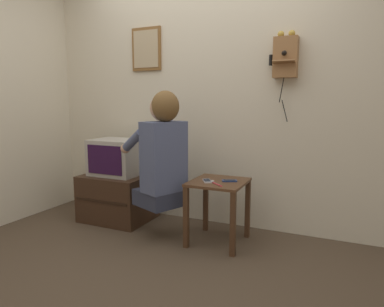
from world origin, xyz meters
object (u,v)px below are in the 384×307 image
Objects in this scene: person at (162,151)px; framed_picture at (146,49)px; wall_phone_antique at (285,57)px; toothbrush at (216,183)px; cell_phone_held at (207,181)px; cell_phone_spare at (230,181)px; television at (117,157)px.

person is 1.21m from framed_picture.
wall_phone_antique is 5.78× the size of toothbrush.
person is 0.54m from toothbrush.
wall_phone_antique reaches higher than cell_phone_held.
cell_phone_held is (0.38, 0.07, -0.24)m from person.
framed_picture is 1.64m from cell_phone_spare.
person is 1.32m from wall_phone_antique.
framed_picture is at bearing -137.49° from cell_phone_spare.
cell_phone_spare is 1.04× the size of toothbrush.
person is at bearing 158.95° from cell_phone_held.
television is at bearing 138.17° from cell_phone_held.
cell_phone_held is at bearing -29.89° from framed_picture.
cell_phone_spare is at bearing -5.02° from television.
framed_picture is at bearing 178.20° from wall_phone_antique.
toothbrush is (-0.42, -0.53, -1.03)m from wall_phone_antique.
wall_phone_antique is at bearing 1.54° from toothbrush.
toothbrush reaches higher than cell_phone_held.
cell_phone_held is (1.06, -0.19, -0.10)m from television.
wall_phone_antique reaches higher than toothbrush.
framed_picture reaches higher than television.
cell_phone_spare is at bearing -5.36° from cell_phone_held.
television reaches higher than toothbrush.
framed_picture is (-0.50, 0.58, 0.95)m from person.
cell_phone_held is 0.99× the size of cell_phone_spare.
framed_picture is at bearing 100.18° from toothbrush.
cell_phone_held is at bearing 98.72° from toothbrush.
wall_phone_antique is 1.23m from toothbrush.
cell_phone_spare is at bearing 15.90° from toothbrush.
toothbrush is (0.98, -0.57, -1.19)m from framed_picture.
cell_phone_held is at bearing -89.30° from cell_phone_spare.
wall_phone_antique is 1.77× the size of framed_picture.
wall_phone_antique is 5.54× the size of cell_phone_spare.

